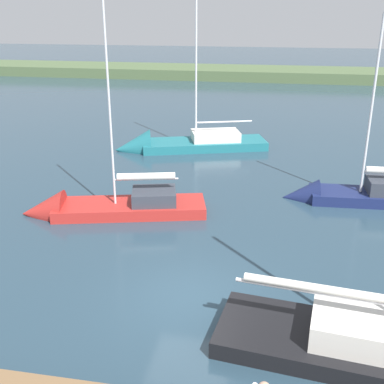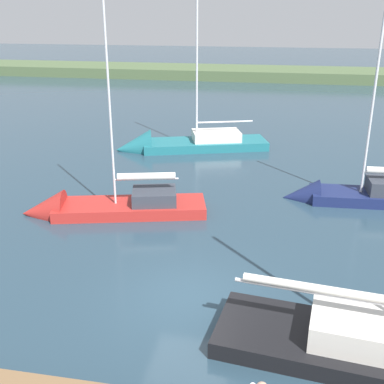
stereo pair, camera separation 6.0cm
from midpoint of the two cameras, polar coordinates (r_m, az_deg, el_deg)
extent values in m
plane|color=#263D4C|center=(14.80, -0.19, -12.35)|extent=(200.00, 200.00, 0.00)
cube|color=#4C603D|center=(61.61, 8.55, 13.20)|extent=(180.00, 8.00, 2.40)
cube|color=#1E6B75|center=(29.87, 1.58, 5.37)|extent=(7.93, 4.55, 0.83)
cone|color=#1E6B75|center=(29.55, -6.87, 5.05)|extent=(2.74, 2.89, 2.36)
cube|color=silver|center=(29.80, 2.95, 6.70)|extent=(3.27, 2.57, 0.57)
cylinder|color=silver|center=(28.86, 0.64, 14.89)|extent=(0.12, 0.12, 9.11)
cylinder|color=silver|center=(29.70, 3.96, 8.31)|extent=(3.33, 1.15, 0.10)
cube|color=navy|center=(23.04, 21.12, -1.11)|extent=(5.87, 2.05, 0.90)
cone|color=navy|center=(22.47, 12.83, -0.72)|extent=(1.68, 1.85, 1.78)
cylinder|color=silver|center=(21.73, 20.67, 9.34)|extent=(0.11, 0.11, 7.54)
cube|color=#B22823|center=(20.54, -7.22, -2.23)|extent=(6.58, 3.41, 0.74)
cone|color=#B22823|center=(21.10, -17.12, -2.39)|extent=(2.16, 2.30, 1.93)
cube|color=#333842|center=(20.25, -4.41, -0.49)|extent=(2.14, 1.92, 0.56)
cylinder|color=silver|center=(19.26, -9.68, 10.40)|extent=(0.09, 0.09, 8.45)
cylinder|color=silver|center=(19.99, -5.34, 1.53)|extent=(2.60, 0.72, 0.07)
cylinder|color=silver|center=(19.95, -5.35, 1.86)|extent=(2.40, 0.88, 0.30)
cube|color=black|center=(13.37, 21.38, -18.08)|extent=(8.32, 3.41, 0.88)
cube|color=silver|center=(12.86, 19.57, -15.16)|extent=(2.60, 1.97, 0.68)
cylinder|color=silver|center=(12.37, 15.31, -11.55)|extent=(4.30, 0.64, 0.10)
cylinder|color=silver|center=(12.30, 15.36, -11.08)|extent=(3.89, 0.69, 0.21)
camera|label=1|loc=(0.03, -89.90, 0.04)|focal=44.94mm
camera|label=2|loc=(0.03, 90.10, -0.04)|focal=44.94mm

